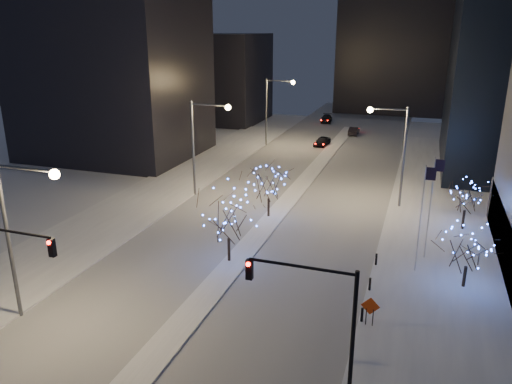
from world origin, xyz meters
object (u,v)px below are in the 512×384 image
at_px(street_lamp_w_near, 19,221).
at_px(holiday_tree_median_far, 269,182).
at_px(traffic_signal_west, 4,264).
at_px(holiday_tree_median_near, 228,217).
at_px(holiday_tree_plaza_far, 467,196).
at_px(traffic_signal_east, 320,310).
at_px(holiday_tree_plaza_near, 469,248).
at_px(street_lamp_w_far, 273,103).
at_px(car_near, 322,141).
at_px(street_lamp_w_mid, 202,136).
at_px(car_mid, 354,131).
at_px(car_far, 326,119).
at_px(street_lamp_east, 395,143).
at_px(construction_sign, 370,309).

relative_size(street_lamp_w_near, holiday_tree_median_far, 1.90).
bearing_deg(traffic_signal_west, holiday_tree_median_near, 58.87).
bearing_deg(holiday_tree_plaza_far, street_lamp_w_near, -137.20).
height_order(traffic_signal_west, traffic_signal_east, same).
distance_m(holiday_tree_median_far, holiday_tree_plaza_near, 18.78).
xyz_separation_m(street_lamp_w_far, holiday_tree_plaza_near, (25.18, -37.36, -3.49)).
bearing_deg(car_near, street_lamp_w_far, -152.69).
bearing_deg(street_lamp_w_mid, car_mid, 74.29).
bearing_deg(holiday_tree_median_near, holiday_tree_median_far, 90.00).
height_order(street_lamp_w_near, street_lamp_w_far, same).
bearing_deg(traffic_signal_west, street_lamp_w_mid, 91.06).
height_order(street_lamp_w_mid, traffic_signal_east, street_lamp_w_mid).
xyz_separation_m(traffic_signal_west, holiday_tree_median_near, (7.94, 13.14, -1.03)).
bearing_deg(car_far, street_lamp_east, -77.86).
xyz_separation_m(street_lamp_w_mid, traffic_signal_west, (0.50, -27.00, -1.74)).
distance_m(street_lamp_east, traffic_signal_east, 29.08).
relative_size(car_mid, holiday_tree_plaza_far, 0.87).
xyz_separation_m(street_lamp_w_near, street_lamp_w_mid, (0.00, 25.00, 0.00)).
distance_m(holiday_tree_median_far, holiday_tree_plaza_far, 17.37).
bearing_deg(car_mid, street_lamp_w_mid, 74.75).
relative_size(street_lamp_w_far, car_mid, 2.50).
relative_size(street_lamp_w_mid, street_lamp_w_far, 1.00).
relative_size(street_lamp_w_near, construction_sign, 5.37).
xyz_separation_m(street_lamp_w_near, holiday_tree_plaza_near, (25.18, 12.64, -3.49)).
distance_m(street_lamp_w_far, traffic_signal_west, 52.04).
height_order(street_lamp_w_near, traffic_signal_east, street_lamp_w_near).
xyz_separation_m(car_mid, holiday_tree_plaza_near, (14.74, -49.47, 2.35)).
xyz_separation_m(traffic_signal_west, holiday_tree_median_far, (7.94, 23.14, -1.27)).
bearing_deg(construction_sign, holiday_tree_median_far, 124.78).
relative_size(car_mid, construction_sign, 2.15).
relative_size(car_far, construction_sign, 2.56).
relative_size(car_near, car_mid, 1.02).
bearing_deg(traffic_signal_west, car_near, 83.09).
height_order(street_lamp_east, construction_sign, street_lamp_east).
bearing_deg(street_lamp_w_mid, street_lamp_w_far, 90.00).
bearing_deg(holiday_tree_median_far, car_mid, 87.21).
distance_m(holiday_tree_median_far, construction_sign, 19.16).
xyz_separation_m(street_lamp_east, car_near, (-11.93, 24.33, -5.76)).
xyz_separation_m(street_lamp_w_mid, construction_sign, (19.60, -19.28, -5.23)).
height_order(street_lamp_w_far, car_far, street_lamp_w_far).
bearing_deg(traffic_signal_east, holiday_tree_median_far, 113.10).
relative_size(car_near, holiday_tree_median_near, 0.67).
xyz_separation_m(street_lamp_w_far, car_far, (3.84, 22.02, -5.81)).
xyz_separation_m(car_mid, holiday_tree_median_near, (-2.00, -50.97, 3.07)).
distance_m(holiday_tree_median_near, holiday_tree_median_far, 9.99).
height_order(street_lamp_w_far, holiday_tree_median_near, street_lamp_w_far).
xyz_separation_m(street_lamp_east, holiday_tree_plaza_far, (6.59, -4.29, -3.29)).
height_order(car_far, holiday_tree_median_far, holiday_tree_median_far).
relative_size(traffic_signal_west, traffic_signal_east, 1.00).
height_order(street_lamp_w_far, street_lamp_east, same).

